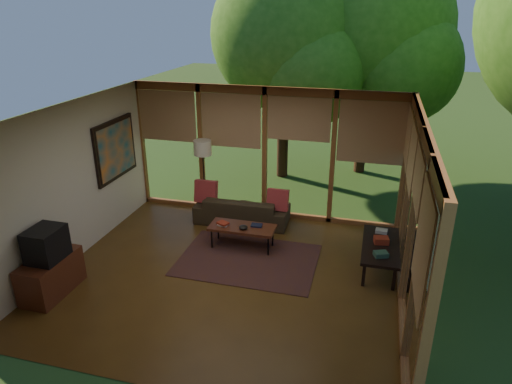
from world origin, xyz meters
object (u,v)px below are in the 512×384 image
(media_cabinet, at_px, (51,276))
(floor_lamp, at_px, (203,152))
(side_console, at_px, (381,247))
(sofa, at_px, (242,210))
(coffee_table, at_px, (242,228))
(television, at_px, (46,244))

(media_cabinet, distance_m, floor_lamp, 3.65)
(media_cabinet, relative_size, side_console, 0.71)
(floor_lamp, height_order, side_console, floor_lamp)
(sofa, bearing_deg, media_cabinet, 54.32)
(side_console, bearing_deg, coffee_table, 177.49)
(sofa, height_order, media_cabinet, media_cabinet)
(television, bearing_deg, side_console, 22.61)
(sofa, relative_size, side_console, 1.35)
(floor_lamp, height_order, coffee_table, floor_lamp)
(media_cabinet, xyz_separation_m, television, (0.02, 0.00, 0.55))
(floor_lamp, bearing_deg, coffee_table, -44.12)
(media_cabinet, height_order, coffee_table, media_cabinet)
(floor_lamp, distance_m, coffee_table, 1.89)
(media_cabinet, relative_size, floor_lamp, 0.61)
(sofa, bearing_deg, coffee_table, 105.18)
(media_cabinet, bearing_deg, floor_lamp, 68.32)
(television, relative_size, floor_lamp, 0.33)
(television, distance_m, coffee_table, 3.25)
(sofa, relative_size, media_cabinet, 1.89)
(television, height_order, coffee_table, television)
(sofa, bearing_deg, television, 54.57)
(sofa, distance_m, side_console, 2.97)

